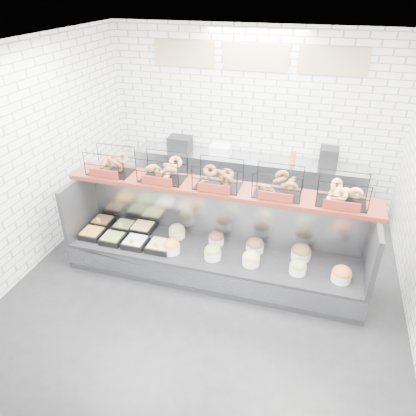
% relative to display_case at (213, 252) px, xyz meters
% --- Properties ---
extents(ground, '(5.50, 5.50, 0.00)m').
position_rel_display_case_xyz_m(ground, '(0.01, -0.34, -0.33)').
color(ground, black).
rests_on(ground, ground).
extents(room_shell, '(5.02, 5.51, 3.01)m').
position_rel_display_case_xyz_m(room_shell, '(0.01, 0.26, 1.73)').
color(room_shell, white).
rests_on(room_shell, ground).
extents(display_case, '(4.00, 0.90, 1.20)m').
position_rel_display_case_xyz_m(display_case, '(0.00, 0.00, 0.00)').
color(display_case, black).
rests_on(display_case, ground).
extents(bagel_shelf, '(4.10, 0.50, 0.40)m').
position_rel_display_case_xyz_m(bagel_shelf, '(0.02, 0.18, 1.05)').
color(bagel_shelf, '#49170F').
rests_on(bagel_shelf, display_case).
extents(prep_counter, '(4.00, 0.60, 1.20)m').
position_rel_display_case_xyz_m(prep_counter, '(0.01, 2.09, 0.14)').
color(prep_counter, '#93969B').
rests_on(prep_counter, ground).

